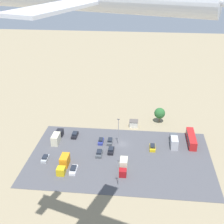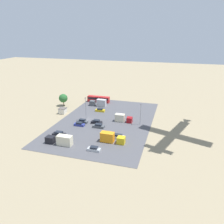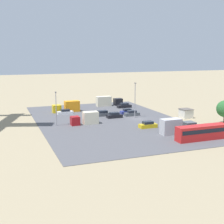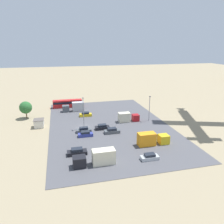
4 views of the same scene
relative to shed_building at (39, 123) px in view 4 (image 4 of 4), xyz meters
The scene contains 19 objects.
ground_plane 14.14m from the shed_building, 75.63° to the left, with size 400.00×400.00×0.00m, color gray.
parking_lot_surface 22.38m from the shed_building, 81.00° to the left, with size 59.86×37.70×0.08m.
shed_building is the anchor object (origin of this frame).
bus 23.21m from the shed_building, 154.43° to the left, with size 2.57×11.87×3.11m.
parked_car_0 38.05m from the shed_building, 43.29° to the left, with size 1.78×4.19×1.43m.
parked_car_1 23.60m from the shed_building, 25.38° to the left, with size 1.99×4.74×1.59m.
parked_car_2 23.88m from the shed_building, 63.77° to the left, with size 1.96×4.57×1.60m.
parked_car_3 35.56m from the shed_building, 61.16° to the left, with size 1.92×4.67×1.47m.
parked_car_4 17.44m from the shed_building, 50.44° to the left, with size 1.70×4.24×1.55m.
parked_car_5 15.47m from the shed_building, 59.51° to the left, with size 1.78×4.47×1.58m.
parked_car_6 20.40m from the shed_building, 70.35° to the left, with size 1.95×4.40×1.59m.
parked_car_7 17.35m from the shed_building, 114.53° to the left, with size 1.96×4.41×1.59m.
parked_truck_0 29.00m from the shed_building, 86.22° to the left, with size 2.33×7.14×3.18m.
parked_truck_1 30.34m from the shed_building, 27.38° to the left, with size 2.36×9.28×3.37m.
parked_truck_2 36.04m from the shed_building, 55.19° to the left, with size 2.46×8.42×3.37m.
parked_truck_3 19.25m from the shed_building, 139.57° to the left, with size 2.41×8.40×3.54m.
tree_near_shed 11.55m from the shed_building, 153.97° to the right, with size 4.34×4.34×6.17m.
light_pole_lot_centre 15.19m from the shed_building, 70.62° to the left, with size 0.90×0.28×9.96m.
light_pole_lot_edge 36.73m from the shed_building, 85.59° to the left, with size 0.90×0.28×8.65m.
Camera 4 is at (65.47, -6.66, 25.50)m, focal length 35.00 mm.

